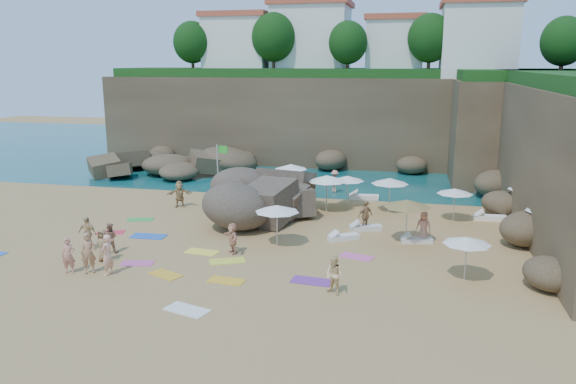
% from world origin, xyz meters
% --- Properties ---
extents(ground, '(120.00, 120.00, 0.00)m').
position_xyz_m(ground, '(0.00, 0.00, 0.00)').
color(ground, tan).
rests_on(ground, ground).
extents(seawater, '(120.00, 120.00, 0.00)m').
position_xyz_m(seawater, '(0.00, 30.00, 0.00)').
color(seawater, '#0C4751').
rests_on(seawater, ground).
extents(cliff_back, '(44.00, 8.00, 8.00)m').
position_xyz_m(cliff_back, '(2.00, 25.00, 4.00)').
color(cliff_back, brown).
rests_on(cliff_back, ground).
extents(cliff_corner, '(10.00, 12.00, 8.00)m').
position_xyz_m(cliff_corner, '(17.00, 20.00, 4.00)').
color(cliff_corner, brown).
rests_on(cliff_corner, ground).
extents(rock_promontory, '(12.00, 7.00, 2.00)m').
position_xyz_m(rock_promontory, '(-11.00, 16.00, 0.00)').
color(rock_promontory, brown).
rests_on(rock_promontory, ground).
extents(clifftop_buildings, '(28.48, 9.48, 7.00)m').
position_xyz_m(clifftop_buildings, '(2.96, 25.79, 11.24)').
color(clifftop_buildings, white).
rests_on(clifftop_buildings, cliff_back).
extents(clifftop_trees, '(35.60, 23.82, 4.40)m').
position_xyz_m(clifftop_trees, '(4.78, 19.52, 11.26)').
color(clifftop_trees, '#11380F').
rests_on(clifftop_trees, ground).
extents(marina_masts, '(3.10, 0.10, 6.00)m').
position_xyz_m(marina_masts, '(-16.50, 30.00, 3.00)').
color(marina_masts, white).
rests_on(marina_masts, ground).
extents(rock_outcrop, '(10.03, 8.98, 3.29)m').
position_xyz_m(rock_outcrop, '(-0.16, 3.96, 0.00)').
color(rock_outcrop, brown).
rests_on(rock_outcrop, ground).
extents(flag_pole, '(0.80, 0.28, 4.18)m').
position_xyz_m(flag_pole, '(-3.31, 6.26, 2.67)').
color(flag_pole, silver).
rests_on(flag_pole, ground).
extents(parasol_0, '(2.36, 2.36, 2.23)m').
position_xyz_m(parasol_0, '(7.67, 7.18, 2.05)').
color(parasol_0, silver).
rests_on(parasol_0, ground).
extents(parasol_1, '(2.36, 2.36, 2.23)m').
position_xyz_m(parasol_1, '(0.52, 10.70, 2.05)').
color(parasol_1, silver).
rests_on(parasol_1, ground).
extents(parasol_2, '(2.18, 2.18, 2.06)m').
position_xyz_m(parasol_2, '(4.89, 8.17, 1.89)').
color(parasol_2, silver).
rests_on(parasol_2, ground).
extents(parasol_3, '(2.13, 2.13, 2.01)m').
position_xyz_m(parasol_3, '(11.56, 6.00, 1.85)').
color(parasol_3, silver).
rests_on(parasol_3, ground).
extents(parasol_4, '(2.23, 2.23, 2.11)m').
position_xyz_m(parasol_4, '(15.87, 7.69, 1.94)').
color(parasol_4, silver).
rests_on(parasol_4, ground).
extents(parasol_5, '(2.50, 2.50, 2.36)m').
position_xyz_m(parasol_5, '(3.76, 6.55, 2.17)').
color(parasol_5, silver).
rests_on(parasol_5, ground).
extents(parasol_6, '(2.51, 2.51, 2.37)m').
position_xyz_m(parasol_6, '(8.82, 1.04, 2.18)').
color(parasol_6, silver).
rests_on(parasol_6, ground).
extents(parasol_8, '(2.38, 2.38, 2.25)m').
position_xyz_m(parasol_8, '(15.94, 2.01, 2.06)').
color(parasol_8, silver).
rests_on(parasol_8, ground).
extents(parasol_9, '(2.31, 2.31, 2.18)m').
position_xyz_m(parasol_9, '(2.26, -0.82, 2.00)').
color(parasol_9, silver).
rests_on(parasol_9, ground).
extents(parasol_11, '(2.09, 2.09, 1.97)m').
position_xyz_m(parasol_11, '(11.43, -3.64, 1.81)').
color(parasol_11, silver).
rests_on(parasol_11, ground).
extents(lounger_0, '(2.05, 0.97, 0.31)m').
position_xyz_m(lounger_0, '(1.40, 8.08, 0.15)').
color(lounger_0, silver).
rests_on(lounger_0, ground).
extents(lounger_1, '(2.08, 0.82, 0.32)m').
position_xyz_m(lounger_1, '(5.82, 10.35, 0.16)').
color(lounger_1, white).
rests_on(lounger_1, ground).
extents(lounger_2, '(1.92, 1.16, 0.28)m').
position_xyz_m(lounger_2, '(6.56, 2.90, 0.14)').
color(lounger_2, silver).
rests_on(lounger_2, ground).
extents(lounger_3, '(1.70, 0.85, 0.25)m').
position_xyz_m(lounger_3, '(9.40, 1.24, 0.13)').
color(lounger_3, silver).
rests_on(lounger_3, ground).
extents(lounger_4, '(1.95, 0.74, 0.30)m').
position_xyz_m(lounger_4, '(13.77, 6.69, 0.15)').
color(lounger_4, white).
rests_on(lounger_4, ground).
extents(lounger_5, '(1.75, 1.41, 0.27)m').
position_xyz_m(lounger_5, '(5.54, 0.94, 0.13)').
color(lounger_5, silver).
rests_on(lounger_5, ground).
extents(towel_1, '(1.66, 1.07, 0.03)m').
position_xyz_m(towel_1, '(-3.64, -4.86, 0.01)').
color(towel_1, '#CB4F95').
rests_on(towel_1, ground).
extents(towel_2, '(1.74, 1.35, 0.03)m').
position_xyz_m(towel_2, '(-1.70, -5.94, 0.01)').
color(towel_2, gold).
rests_on(towel_2, ground).
extents(towel_4, '(1.75, 1.01, 0.03)m').
position_xyz_m(towel_4, '(-1.20, -2.67, 0.01)').
color(towel_4, '#FFEC43').
rests_on(towel_4, ground).
extents(towel_6, '(1.85, 1.04, 0.03)m').
position_xyz_m(towel_6, '(4.88, -5.28, 0.02)').
color(towel_6, '#752D94').
rests_on(towel_6, ground).
extents(towel_7, '(1.65, 1.12, 0.03)m').
position_xyz_m(towel_7, '(-7.44, -0.63, 0.01)').
color(towel_7, '#E4283F').
rests_on(towel_7, ground).
extents(towel_8, '(1.93, 1.01, 0.03)m').
position_xyz_m(towel_8, '(-5.03, -0.84, 0.02)').
color(towel_8, blue).
rests_on(towel_8, ground).
extents(towel_9, '(1.76, 1.21, 0.03)m').
position_xyz_m(towel_9, '(6.51, -1.70, 0.01)').
color(towel_9, '#DC55A0').
rests_on(towel_9, ground).
extents(towel_10, '(1.68, 0.97, 0.03)m').
position_xyz_m(towel_10, '(1.22, -6.04, 0.01)').
color(towel_10, gold).
rests_on(towel_10, ground).
extents(towel_11, '(1.69, 1.16, 0.03)m').
position_xyz_m(towel_11, '(-7.04, 2.16, 0.01)').
color(towel_11, green).
rests_on(towel_11, ground).
extents(towel_12, '(1.90, 1.48, 0.03)m').
position_xyz_m(towel_12, '(0.46, -3.65, 0.02)').
color(towel_12, yellow).
rests_on(towel_12, ground).
extents(towel_13, '(1.92, 1.33, 0.03)m').
position_xyz_m(towel_13, '(0.68, -9.20, 0.02)').
color(towel_13, white).
rests_on(towel_13, ground).
extents(person_stand_0, '(0.70, 0.56, 1.67)m').
position_xyz_m(person_stand_0, '(-6.05, -6.66, 0.83)').
color(person_stand_0, tan).
rests_on(person_stand_0, ground).
extents(person_stand_1, '(0.89, 0.78, 1.55)m').
position_xyz_m(person_stand_1, '(-5.66, -3.74, 0.78)').
color(person_stand_1, '#AE7657').
rests_on(person_stand_1, ground).
extents(person_stand_2, '(1.17, 0.76, 1.68)m').
position_xyz_m(person_stand_2, '(3.54, 11.93, 0.84)').
color(person_stand_2, tan).
rests_on(person_stand_2, ground).
extents(person_stand_3, '(1.00, 1.05, 1.75)m').
position_xyz_m(person_stand_3, '(6.52, 2.88, 0.88)').
color(person_stand_3, '#A77F53').
rests_on(person_stand_3, ground).
extents(person_stand_4, '(0.90, 0.66, 1.64)m').
position_xyz_m(person_stand_4, '(9.72, 1.58, 0.82)').
color(person_stand_4, tan).
rests_on(person_stand_4, ground).
extents(person_stand_5, '(1.69, 1.08, 1.77)m').
position_xyz_m(person_stand_5, '(-5.90, 5.58, 0.88)').
color(person_stand_5, tan).
rests_on(person_stand_5, ground).
extents(person_stand_6, '(0.54, 0.74, 1.88)m').
position_xyz_m(person_stand_6, '(-4.23, -6.45, 0.94)').
color(person_stand_6, '#F6AB8B').
rests_on(person_stand_6, ground).
extents(person_lie_1, '(1.18, 1.82, 0.42)m').
position_xyz_m(person_lie_1, '(-7.03, -3.54, 0.21)').
color(person_lie_1, '#D9B27B').
rests_on(person_lie_1, ground).
extents(person_lie_2, '(0.82, 1.59, 0.42)m').
position_xyz_m(person_lie_2, '(-5.36, -4.91, 0.21)').
color(person_lie_2, '#927049').
rests_on(person_lie_2, ground).
extents(person_lie_3, '(2.10, 2.09, 0.41)m').
position_xyz_m(person_lie_3, '(0.37, -2.49, 0.21)').
color(person_lie_3, tan).
rests_on(person_lie_3, ground).
extents(person_lie_4, '(1.54, 1.94, 0.44)m').
position_xyz_m(person_lie_4, '(-5.15, -6.47, 0.22)').
color(person_lie_4, '#A97754').
rests_on(person_lie_4, ground).
extents(person_lie_5, '(1.48, 1.78, 0.61)m').
position_xyz_m(person_lie_5, '(6.03, -6.47, 0.30)').
color(person_lie_5, '#F0C988').
rests_on(person_lie_5, ground).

